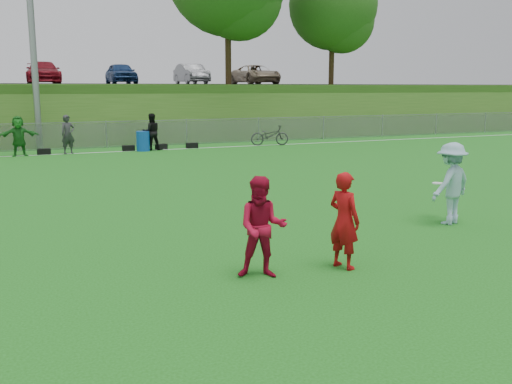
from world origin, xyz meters
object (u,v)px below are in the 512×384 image
player_blue (451,184)px  frisbee (438,183)px  player_red_left (344,220)px  bicycle (270,135)px  player_red_center (262,227)px  recycling_bin (143,141)px

player_blue → frisbee: (0.18, 0.59, -0.10)m
player_red_left → bicycle: (7.20, 18.43, -0.28)m
player_blue → bicycle: bearing=-117.9°
player_red_center → bicycle: 20.25m
recycling_bin → bicycle: size_ratio=0.47×
player_red_center → frisbee: player_red_center is taller
player_red_left → player_blue: bearing=-84.2°
bicycle → recycling_bin: bearing=103.5°
player_red_left → frisbee: 4.48m
recycling_bin → bicycle: (6.40, 0.04, 0.05)m
bicycle → player_blue: bearing=-178.8°
frisbee → player_red_center: bearing=-157.2°
player_red_center → recycling_bin: player_red_center is taller
frisbee → bicycle: 16.49m
player_red_center → frisbee: bearing=46.7°
player_red_left → player_blue: (3.68, 1.70, 0.09)m
player_red_center → player_blue: 5.31m
player_red_center → frisbee: size_ratio=6.38×
player_red_center → recycling_bin: 18.43m
player_red_center → player_blue: player_blue is taller
player_red_left → recycling_bin: player_red_left is taller
player_red_left → frisbee: size_ratio=6.39×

